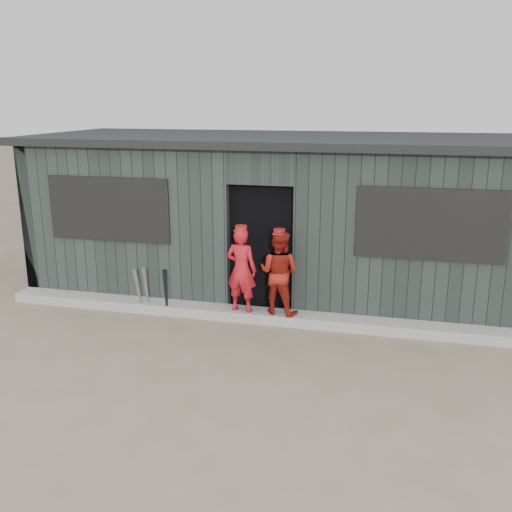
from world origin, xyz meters
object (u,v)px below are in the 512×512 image
(player_red_left, at_px, (241,270))
(bat_right, at_px, (166,292))
(bat_left, at_px, (146,289))
(player_grey_back, at_px, (276,269))
(bat_mid, at_px, (139,290))
(dugout, at_px, (280,215))
(player_red_right, at_px, (279,272))

(player_red_left, bearing_deg, bat_right, 15.62)
(bat_left, height_order, player_grey_back, player_grey_back)
(player_grey_back, bearing_deg, bat_mid, 25.04)
(bat_right, bearing_deg, dugout, 54.25)
(player_red_left, bearing_deg, dugout, -88.88)
(bat_left, xyz_separation_m, player_red_right, (2.06, 0.08, 0.40))
(bat_left, bearing_deg, player_red_right, 2.24)
(bat_left, distance_m, bat_right, 0.39)
(player_red_right, height_order, player_grey_back, player_red_right)
(bat_left, relative_size, bat_mid, 1.00)
(player_red_left, bearing_deg, player_red_right, -166.74)
(bat_mid, xyz_separation_m, player_red_right, (2.16, 0.16, 0.40))
(bat_right, relative_size, player_grey_back, 0.65)
(player_red_right, bearing_deg, bat_right, 18.20)
(player_red_left, bearing_deg, bat_mid, 12.12)
(player_red_left, distance_m, dugout, 1.82)
(bat_mid, relative_size, dugout, 0.09)
(bat_left, distance_m, dugout, 2.63)
(player_red_right, distance_m, dugout, 1.79)
(bat_left, xyz_separation_m, player_grey_back, (1.89, 0.75, 0.24))
(bat_right, bearing_deg, bat_left, 162.55)
(bat_left, height_order, bat_mid, bat_left)
(bat_right, xyz_separation_m, player_red_left, (1.14, 0.15, 0.39))
(player_red_left, xyz_separation_m, dugout, (0.22, 1.73, 0.50))
(player_red_right, distance_m, player_grey_back, 0.70)
(bat_left, xyz_separation_m, player_red_left, (1.51, 0.03, 0.41))
(player_grey_back, height_order, dugout, dugout)
(bat_mid, bearing_deg, bat_right, -4.71)
(bat_left, bearing_deg, player_red_left, 1.21)
(bat_mid, height_order, player_red_left, player_red_left)
(dugout, bearing_deg, bat_mid, -134.64)
(player_red_left, relative_size, player_grey_back, 1.03)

